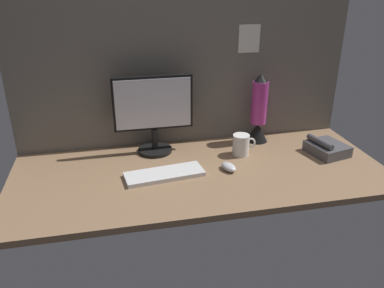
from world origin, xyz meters
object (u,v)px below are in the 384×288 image
object	(u,v)px
monitor	(153,111)
mouse	(229,167)
mug_ceramic_white	(241,145)
keyboard	(164,174)
desk_phone	(326,148)
lava_lamp	(259,114)

from	to	relation	value
monitor	mouse	distance (cm)	48.23
mug_ceramic_white	keyboard	bearing A→B (deg)	-160.78
keyboard	desk_phone	bearing A→B (deg)	-2.92
lava_lamp	mug_ceramic_white	bearing A→B (deg)	-133.63
lava_lamp	desk_phone	bearing A→B (deg)	-39.27
mouse	mug_ceramic_white	size ratio (longest dim) A/B	0.77
mug_ceramic_white	desk_phone	size ratio (longest dim) A/B	0.55
mug_ceramic_white	lava_lamp	distance (cm)	23.87
keyboard	lava_lamp	bearing A→B (deg)	20.79
monitor	mug_ceramic_white	distance (cm)	48.81
monitor	mouse	bearing A→B (deg)	-42.34
monitor	mouse	xyz separation A→B (cm)	(32.15, -29.30, -20.83)
mouse	desk_phone	size ratio (longest dim) A/B	0.43
monitor	mug_ceramic_white	bearing A→B (deg)	-17.46
mouse	lava_lamp	size ratio (longest dim) A/B	0.25
monitor	desk_phone	distance (cm)	92.72
desk_phone	lava_lamp	bearing A→B (deg)	140.73
keyboard	monitor	bearing A→B (deg)	84.61
monitor	desk_phone	size ratio (longest dim) A/B	1.83
monitor	lava_lamp	size ratio (longest dim) A/B	1.06
mug_ceramic_white	lava_lamp	bearing A→B (deg)	46.37
monitor	keyboard	distance (cm)	35.85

